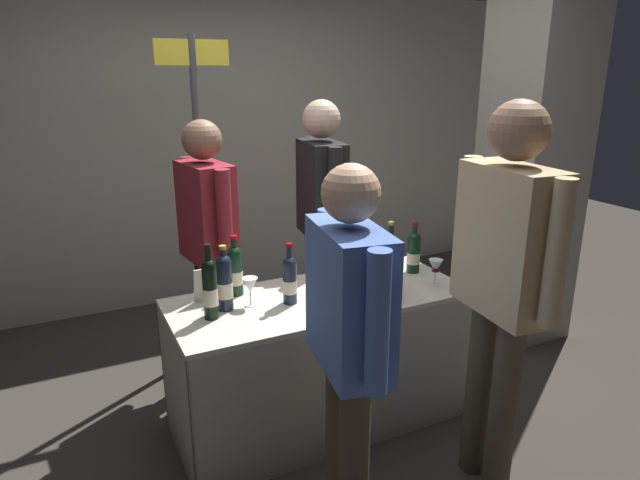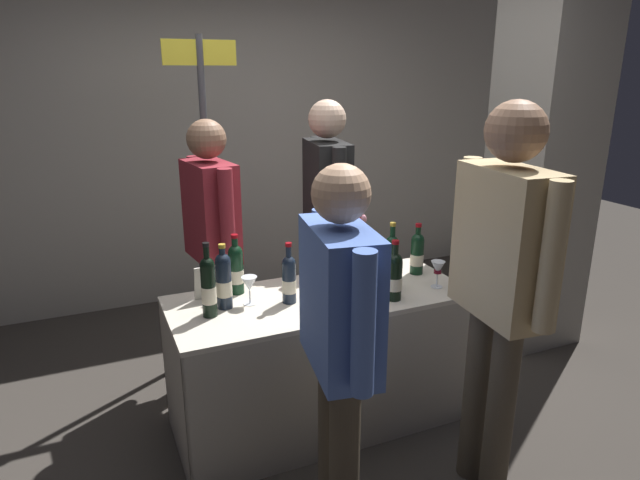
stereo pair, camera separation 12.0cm
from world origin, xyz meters
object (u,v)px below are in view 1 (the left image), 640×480
Objects in this scene: concrete_pillar at (537,120)px; flower_vase at (360,258)px; featured_wine_bottle at (390,260)px; vendor_presenter at (208,234)px; display_bottle_0 at (394,274)px; booth_signpost at (200,175)px; taster_foreground_right at (504,268)px; tasting_table at (320,337)px; wine_glass_mid at (250,286)px; wine_glass_near_vendor at (436,267)px.

concrete_pillar reaches higher than flower_vase.
vendor_presenter is (-0.79, 0.68, 0.06)m from featured_wine_bottle.
vendor_presenter is at bearing 131.00° from display_bottle_0.
featured_wine_bottle is 0.16m from display_bottle_0.
vendor_presenter is 0.78× the size of booth_signpost.
taster_foreground_right is 1.99m from booth_signpost.
vendor_presenter is 0.50m from booth_signpost.
tasting_table is (-1.79, -0.36, -1.02)m from concrete_pillar.
display_bottle_0 is 2.19× the size of wine_glass_mid.
featured_wine_bottle is 1.35m from booth_signpost.
wine_glass_near_vendor reaches higher than tasting_table.
flower_vase is at bearing 23.32° from tasting_table.
concrete_pillar reaches higher than vendor_presenter.
wine_glass_mid is (-0.68, 0.24, -0.03)m from display_bottle_0.
vendor_presenter is 0.91× the size of taster_foreground_right.
featured_wine_bottle is 2.51× the size of wine_glass_mid.
wine_glass_near_vendor is at bearing 9.18° from display_bottle_0.
vendor_presenter is (-0.04, 0.59, 0.11)m from wine_glass_mid.
booth_signpost is (0.04, 1.01, 0.38)m from wine_glass_mid.
tasting_table is at bearing 24.48° from vendor_presenter.
wine_glass_mid is 0.68m from flower_vase.
booth_signpost reaches higher than wine_glass_near_vendor.
tasting_table is 0.75× the size of booth_signpost.
display_bottle_0 reaches higher than wine_glass_mid.
taster_foreground_right is at bearing -74.54° from display_bottle_0.
flower_vase is (0.31, 0.13, 0.35)m from tasting_table.
booth_signpost reaches higher than taster_foreground_right.
tasting_table is at bearing 37.90° from taster_foreground_right.
taster_foreground_right is (0.48, -0.76, 0.56)m from tasting_table.
display_bottle_0 is at bearing -19.15° from wine_glass_mid.
booth_signpost is at bearing 117.36° from display_bottle_0.
tasting_table is 0.88× the size of taster_foreground_right.
concrete_pillar reaches higher than booth_signpost.
vendor_presenter reaches higher than tasting_table.
booth_signpost reaches higher than tasting_table.
display_bottle_0 is 0.20× the size of vendor_presenter.
booth_signpost is at bearing 124.55° from flower_vase.
wine_glass_near_vendor is at bearing -10.90° from wine_glass_mid.
taster_foreground_right reaches higher than vendor_presenter.
concrete_pillar is at bearing 11.33° from tasting_table.
flower_vase reaches higher than display_bottle_0.
booth_signpost reaches higher than flower_vase.
wine_glass_near_vendor is at bearing -51.79° from booth_signpost.
flower_vase is 1.17m from booth_signpost.
display_bottle_0 is 0.62m from taster_foreground_right.
wine_glass_mid is (-2.15, -0.31, -0.69)m from concrete_pillar.
concrete_pillar is 2.09m from tasting_table.
wine_glass_mid is 0.09× the size of vendor_presenter.
featured_wine_bottle is 0.22× the size of vendor_presenter.
concrete_pillar is 21.15× the size of wine_glass_near_vendor.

